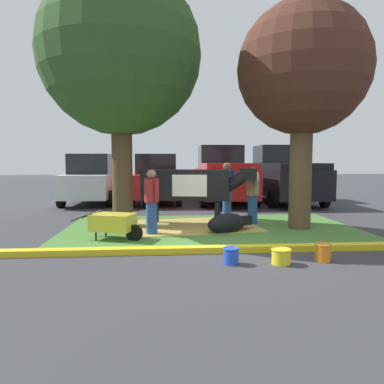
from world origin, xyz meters
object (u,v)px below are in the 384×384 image
(shade_tree_left, at_px, (120,55))
(bucket_blue, at_px, (231,256))
(wheelbarrow, at_px, (114,223))
(bucket_orange, at_px, (323,252))
(calf_lying, at_px, (228,223))
(person_visitor_far, at_px, (227,189))
(hatchback_white, at_px, (93,179))
(shade_tree_right, at_px, (303,71))
(bucket_yellow, at_px, (281,256))
(pickup_truck_black, at_px, (283,176))
(person_handler, at_px, (152,201))
(sedan_red, at_px, (157,179))
(pickup_truck_maroon, at_px, (223,176))
(cow_holstein, at_px, (190,185))
(person_visitor_near, at_px, (253,194))

(shade_tree_left, relative_size, bucket_blue, 23.20)
(wheelbarrow, bearing_deg, bucket_orange, -27.36)
(calf_lying, height_order, bucket_orange, calf_lying)
(bucket_blue, height_order, bucket_orange, bucket_orange)
(person_visitor_far, xyz_separation_m, wheelbarrow, (-2.97, -2.67, -0.52))
(person_visitor_far, relative_size, hatchback_white, 0.38)
(shade_tree_right, relative_size, bucket_yellow, 16.67)
(shade_tree_right, height_order, pickup_truck_black, shade_tree_right)
(shade_tree_right, height_order, person_handler, shade_tree_right)
(sedan_red, bearing_deg, pickup_truck_maroon, -0.03)
(bucket_orange, bearing_deg, bucket_yellow, -170.68)
(wheelbarrow, bearing_deg, shade_tree_left, 89.40)
(hatchback_white, bearing_deg, cow_holstein, -57.39)
(cow_holstein, height_order, person_handler, cow_holstein)
(bucket_blue, xyz_separation_m, bucket_yellow, (0.84, -0.07, -0.01))
(person_handler, xyz_separation_m, person_visitor_far, (2.17, 2.22, 0.09))
(bucket_yellow, height_order, sedan_red, sedan_red)
(person_visitor_near, relative_size, bucket_blue, 5.58)
(shade_tree_left, distance_m, wheelbarrow, 4.35)
(person_visitor_near, bearing_deg, person_visitor_far, 121.55)
(person_visitor_far, distance_m, pickup_truck_maroon, 4.64)
(person_visitor_far, xyz_separation_m, hatchback_white, (-4.79, 4.59, 0.07))
(wheelbarrow, bearing_deg, person_handler, 28.90)
(bucket_orange, bearing_deg, bucket_blue, -177.86)
(shade_tree_right, bearing_deg, cow_holstein, 167.13)
(cow_holstein, distance_m, hatchback_white, 6.67)
(calf_lying, bearing_deg, person_visitor_far, 80.73)
(pickup_truck_maroon, bearing_deg, bucket_yellow, -93.38)
(person_handler, height_order, wheelbarrow, person_handler)
(shade_tree_left, xyz_separation_m, person_visitor_far, (2.96, 1.05, -3.51))
(person_handler, xyz_separation_m, bucket_blue, (1.40, -2.49, -0.67))
(shade_tree_left, distance_m, pickup_truck_maroon, 7.46)
(shade_tree_right, relative_size, person_handler, 3.69)
(bucket_yellow, xyz_separation_m, pickup_truck_black, (3.10, 9.08, 0.98))
(shade_tree_right, xyz_separation_m, bucket_orange, (-0.73, -2.99, -3.81))
(bucket_blue, xyz_separation_m, pickup_truck_maroon, (1.39, 9.31, 0.97))
(sedan_red, distance_m, pickup_truck_black, 5.35)
(pickup_truck_black, bearing_deg, shade_tree_right, -104.85)
(calf_lying, relative_size, person_visitor_far, 0.76)
(person_visitor_near, distance_m, wheelbarrow, 3.97)
(bucket_blue, bearing_deg, bucket_orange, 2.14)
(hatchback_white, distance_m, sedan_red, 2.62)
(shade_tree_right, height_order, sedan_red, shade_tree_right)
(bucket_yellow, xyz_separation_m, pickup_truck_maroon, (0.55, 9.37, 0.98))
(person_visitor_near, height_order, person_visitor_far, person_visitor_far)
(person_visitor_near, distance_m, pickup_truck_maroon, 5.51)
(shade_tree_left, distance_m, person_visitor_near, 5.02)
(cow_holstein, relative_size, person_visitor_near, 1.97)
(calf_lying, bearing_deg, shade_tree_left, 158.15)
(shade_tree_left, height_order, person_visitor_near, shade_tree_left)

